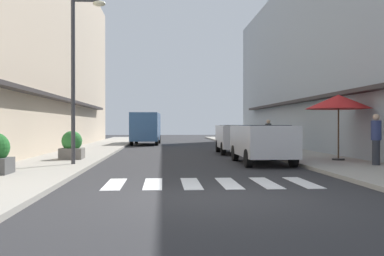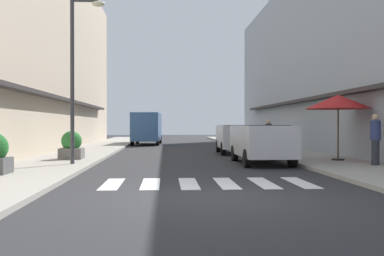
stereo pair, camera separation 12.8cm
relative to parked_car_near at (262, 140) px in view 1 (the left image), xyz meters
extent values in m
plane|color=#2B2B2D|center=(-2.57, 7.31, -0.92)|extent=(82.05, 82.05, 0.00)
cube|color=#9E998E|center=(-7.69, 7.31, -0.86)|extent=(3.00, 52.21, 0.12)
cube|color=#9E998E|center=(2.55, 7.31, -0.86)|extent=(3.00, 52.21, 0.12)
cube|color=#C6B299|center=(-11.69, 8.17, 4.99)|extent=(5.00, 35.57, 11.82)
cube|color=#332D2D|center=(-8.94, 8.17, 1.88)|extent=(0.50, 24.90, 0.16)
cube|color=#939EA8|center=(6.55, 8.17, 4.41)|extent=(5.00, 35.57, 10.66)
cube|color=#332D2D|center=(3.80, 8.17, 1.88)|extent=(0.50, 24.90, 0.16)
cube|color=silver|center=(-4.95, -5.44, -0.92)|extent=(0.45, 2.20, 0.01)
cube|color=silver|center=(-4.00, -5.44, -0.92)|extent=(0.45, 2.20, 0.01)
cube|color=silver|center=(-3.05, -5.44, -0.92)|extent=(0.45, 2.20, 0.01)
cube|color=silver|center=(-2.10, -5.44, -0.92)|extent=(0.45, 2.20, 0.01)
cube|color=silver|center=(-1.15, -5.44, -0.92)|extent=(0.45, 2.20, 0.01)
cube|color=silver|center=(-0.20, -5.44, -0.92)|extent=(0.45, 2.20, 0.01)
cube|color=silver|center=(0.00, 0.04, -0.04)|extent=(1.76, 4.32, 1.13)
cube|color=black|center=(0.00, -0.18, 0.27)|extent=(1.48, 2.42, 0.56)
cylinder|color=black|center=(-0.79, 1.46, -0.60)|extent=(0.22, 0.64, 0.64)
cylinder|color=black|center=(0.80, 1.46, -0.60)|extent=(0.22, 0.64, 0.64)
cylinder|color=black|center=(-0.80, -1.38, -0.60)|extent=(0.22, 0.64, 0.64)
cylinder|color=black|center=(0.79, -1.39, -0.60)|extent=(0.22, 0.64, 0.64)
cube|color=silver|center=(0.00, 5.98, -0.04)|extent=(1.88, 4.15, 1.13)
cube|color=black|center=(0.00, 5.78, 0.27)|extent=(1.54, 2.34, 0.56)
cylinder|color=black|center=(-0.75, 7.36, -0.60)|extent=(0.24, 0.65, 0.64)
cylinder|color=black|center=(0.84, 7.31, -0.60)|extent=(0.24, 0.65, 0.64)
cylinder|color=black|center=(-0.84, 4.66, -0.60)|extent=(0.24, 0.65, 0.64)
cylinder|color=black|center=(0.75, 4.61, -0.60)|extent=(0.24, 0.65, 0.64)
cube|color=#33598C|center=(-4.99, 16.78, 0.41)|extent=(2.15, 5.47, 2.03)
cube|color=black|center=(-4.99, 16.51, 1.17)|extent=(1.75, 3.08, 0.56)
cylinder|color=black|center=(-5.82, 18.59, -0.60)|extent=(0.24, 0.65, 0.64)
cylinder|color=black|center=(-4.03, 18.53, -0.60)|extent=(0.24, 0.65, 0.64)
cylinder|color=black|center=(-5.96, 15.03, -0.60)|extent=(0.24, 0.65, 0.64)
cylinder|color=black|center=(-4.17, 14.96, -0.60)|extent=(0.24, 0.65, 0.64)
cylinder|color=#38383D|center=(-6.86, -0.91, 2.11)|extent=(0.14, 0.14, 5.83)
cylinder|color=#38383D|center=(-6.41, -0.91, 4.88)|extent=(0.90, 0.10, 0.10)
ellipsoid|color=beige|center=(-5.96, -0.91, 4.78)|extent=(0.44, 0.28, 0.20)
cylinder|color=#262626|center=(3.00, 0.11, -0.77)|extent=(0.48, 0.48, 0.06)
cylinder|color=#4C3823|center=(3.00, 0.11, 0.32)|extent=(0.06, 0.06, 2.25)
cone|color=red|center=(3.00, 0.11, 1.44)|extent=(2.53, 2.53, 0.55)
cube|color=slate|center=(-7.37, 1.38, -0.59)|extent=(0.89, 0.89, 0.43)
sphere|color=#2D7533|center=(-7.37, 1.38, -0.09)|extent=(0.81, 0.81, 0.81)
cube|color=#4C4C4C|center=(1.96, 5.41, -0.57)|extent=(0.82, 0.82, 0.47)
sphere|color=#236628|center=(1.96, 5.41, -0.06)|extent=(0.78, 0.78, 0.78)
cylinder|color=#282B33|center=(3.45, -2.01, -0.38)|extent=(0.26, 0.26, 0.84)
cylinder|color=navy|center=(3.45, -2.01, 0.37)|extent=(0.34, 0.34, 0.66)
sphere|color=tan|center=(3.45, -2.01, 0.82)|extent=(0.23, 0.23, 0.23)
cylinder|color=#282B33|center=(1.97, 7.14, -0.40)|extent=(0.26, 0.26, 0.80)
cylinder|color=#333338|center=(1.97, 7.14, 0.31)|extent=(0.34, 0.34, 0.63)
sphere|color=tan|center=(1.97, 7.14, 0.73)|extent=(0.22, 0.22, 0.22)
camera|label=1|loc=(-3.76, -16.48, 0.56)|focal=41.35mm
camera|label=2|loc=(-3.63, -16.49, 0.56)|focal=41.35mm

